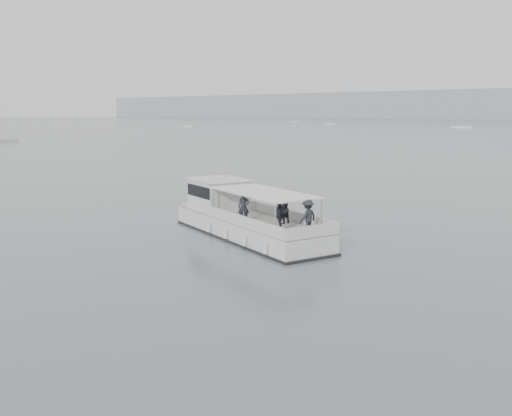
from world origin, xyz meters
The scene contains 2 objects.
ground centered at (0.00, 0.00, 0.00)m, with size 1400.00×1400.00×0.00m, color slate.
tour_boat centered at (3.94, -2.60, 0.87)m, with size 12.43×6.48×5.28m.
Camera 1 is at (23.76, -25.00, 6.41)m, focal length 40.00 mm.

